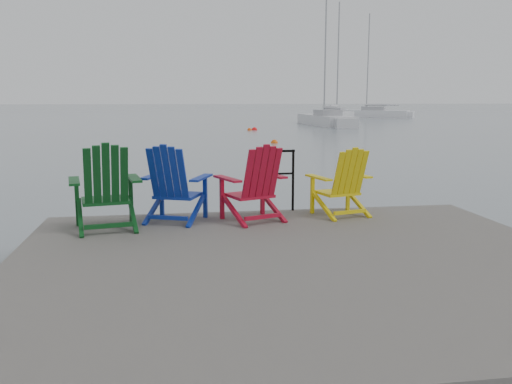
{
  "coord_description": "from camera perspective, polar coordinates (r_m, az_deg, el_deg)",
  "views": [
    {
      "loc": [
        -1.27,
        -5.2,
        2.13
      ],
      "look_at": [
        -0.13,
        2.1,
        0.85
      ],
      "focal_mm": 38.0,
      "sensor_mm": 36.0,
      "label": 1
    }
  ],
  "objects": [
    {
      "name": "ground",
      "position": [
        5.77,
        4.64,
        -11.9
      ],
      "size": [
        400.0,
        400.0,
        0.0
      ],
      "primitive_type": "plane",
      "color": "slate",
      "rests_on": "ground"
    },
    {
      "name": "dock",
      "position": [
        5.65,
        4.69,
        -8.62
      ],
      "size": [
        6.0,
        5.0,
        1.4
      ],
      "color": "#312E2B",
      "rests_on": "ground"
    },
    {
      "name": "handrail",
      "position": [
        7.88,
        2.36,
        1.88
      ],
      "size": [
        0.48,
        0.04,
        0.9
      ],
      "color": "black",
      "rests_on": "dock"
    },
    {
      "name": "chair_green",
      "position": [
        6.97,
        -15.55,
        0.51
      ],
      "size": [
        0.96,
        0.91,
        1.08
      ],
      "rotation": [
        0.0,
        0.0,
        0.18
      ],
      "color": "#0B4016",
      "rests_on": "dock"
    },
    {
      "name": "chair_blue",
      "position": [
        7.26,
        -8.66,
        0.9
      ],
      "size": [
        0.99,
        0.95,
        1.03
      ],
      "rotation": [
        0.0,
        0.0,
        -0.39
      ],
      "color": "navy",
      "rests_on": "dock"
    },
    {
      "name": "chair_red",
      "position": [
        7.21,
        -0.17,
        0.93
      ],
      "size": [
        0.98,
        0.94,
        1.02
      ],
      "rotation": [
        0.0,
        0.0,
        0.36
      ],
      "color": "#A40C23",
      "rests_on": "dock"
    },
    {
      "name": "chair_yellow",
      "position": [
        7.64,
        9.09,
        1.05
      ],
      "size": [
        0.88,
        0.83,
        0.95
      ],
      "rotation": [
        0.0,
        0.0,
        0.25
      ],
      "color": "yellow",
      "rests_on": "dock"
    },
    {
      "name": "sailboat_near",
      "position": [
        44.14,
        7.35,
        7.45
      ],
      "size": [
        2.62,
        8.76,
        11.94
      ],
      "rotation": [
        0.0,
        0.0,
        0.04
      ],
      "color": "silver",
      "rests_on": "ground"
    },
    {
      "name": "sailboat_mid",
      "position": [
        53.07,
        8.38,
        7.82
      ],
      "size": [
        5.8,
        8.2,
        11.33
      ],
      "rotation": [
        0.0,
        0.0,
        -0.5
      ],
      "color": "silver",
      "rests_on": "ground"
    },
    {
      "name": "sailboat_far",
      "position": [
        63.19,
        11.94,
        8.02
      ],
      "size": [
        8.28,
        6.39,
        11.63
      ],
      "rotation": [
        0.0,
        0.0,
        1.0
      ],
      "color": "white",
      "rests_on": "ground"
    },
    {
      "name": "buoy_a",
      "position": [
        26.22,
        1.94,
        5.17
      ],
      "size": [
        0.34,
        0.34,
        0.34
      ],
      "primitive_type": "sphere",
      "color": "#EC590D",
      "rests_on": "ground"
    },
    {
      "name": "buoy_b",
      "position": [
        36.77,
        -0.68,
        6.52
      ],
      "size": [
        0.32,
        0.32,
        0.32
      ],
      "primitive_type": "sphere",
      "color": "#F5510E",
      "rests_on": "ground"
    },
    {
      "name": "buoy_c",
      "position": [
        37.08,
        -0.17,
        6.55
      ],
      "size": [
        0.38,
        0.38,
        0.38
      ],
      "primitive_type": "sphere",
      "color": "red",
      "rests_on": "ground"
    },
    {
      "name": "buoy_d",
      "position": [
        47.17,
        7.57,
        7.17
      ],
      "size": [
        0.32,
        0.32,
        0.32
      ],
      "primitive_type": "sphere",
      "color": "red",
      "rests_on": "ground"
    }
  ]
}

